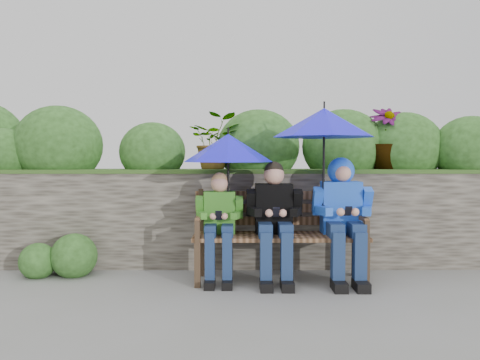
{
  "coord_description": "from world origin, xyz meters",
  "views": [
    {
      "loc": [
        -0.01,
        -4.18,
        1.17
      ],
      "look_at": [
        0.0,
        0.1,
        0.95
      ],
      "focal_mm": 35.0,
      "sensor_mm": 36.0,
      "label": 1
    }
  ],
  "objects_px": {
    "boy_right": "(343,209)",
    "umbrella_left": "(228,148)",
    "park_bench": "(279,229)",
    "boy_left": "(219,220)",
    "boy_middle": "(274,216)",
    "umbrella_right": "(324,123)"
  },
  "relations": [
    {
      "from": "umbrella_right",
      "to": "umbrella_left",
      "type": "bearing_deg",
      "value": 176.4
    },
    {
      "from": "park_bench",
      "to": "boy_right",
      "type": "relative_size",
      "value": 1.39
    },
    {
      "from": "boy_right",
      "to": "umbrella_left",
      "type": "distance_m",
      "value": 1.21
    },
    {
      "from": "park_bench",
      "to": "boy_left",
      "type": "bearing_deg",
      "value": -173.41
    },
    {
      "from": "park_bench",
      "to": "boy_right",
      "type": "bearing_deg",
      "value": -6.46
    },
    {
      "from": "boy_left",
      "to": "umbrella_left",
      "type": "xyz_separation_m",
      "value": [
        0.08,
        0.05,
        0.67
      ]
    },
    {
      "from": "boy_left",
      "to": "umbrella_left",
      "type": "height_order",
      "value": "umbrella_left"
    },
    {
      "from": "boy_right",
      "to": "boy_middle",
      "type": "bearing_deg",
      "value": -179.15
    },
    {
      "from": "boy_middle",
      "to": "park_bench",
      "type": "bearing_deg",
      "value": 55.43
    },
    {
      "from": "boy_left",
      "to": "umbrella_left",
      "type": "bearing_deg",
      "value": 32.71
    },
    {
      "from": "boy_left",
      "to": "boy_right",
      "type": "xyz_separation_m",
      "value": [
        1.15,
        -0.0,
        0.1
      ]
    },
    {
      "from": "boy_left",
      "to": "boy_right",
      "type": "distance_m",
      "value": 1.15
    },
    {
      "from": "park_bench",
      "to": "boy_middle",
      "type": "height_order",
      "value": "boy_middle"
    },
    {
      "from": "boy_left",
      "to": "umbrella_right",
      "type": "xyz_separation_m",
      "value": [
        0.97,
        -0.0,
        0.9
      ]
    },
    {
      "from": "park_bench",
      "to": "boy_middle",
      "type": "relative_size",
      "value": 1.44
    },
    {
      "from": "boy_middle",
      "to": "umbrella_right",
      "type": "bearing_deg",
      "value": 0.94
    },
    {
      "from": "park_bench",
      "to": "umbrella_left",
      "type": "height_order",
      "value": "umbrella_left"
    },
    {
      "from": "umbrella_left",
      "to": "boy_right",
      "type": "bearing_deg",
      "value": -2.88
    },
    {
      "from": "boy_left",
      "to": "park_bench",
      "type": "bearing_deg",
      "value": 6.59
    },
    {
      "from": "boy_middle",
      "to": "umbrella_left",
      "type": "relative_size",
      "value": 1.34
    },
    {
      "from": "park_bench",
      "to": "boy_middle",
      "type": "bearing_deg",
      "value": -124.57
    },
    {
      "from": "boy_left",
      "to": "boy_middle",
      "type": "bearing_deg",
      "value": -1.17
    }
  ]
}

